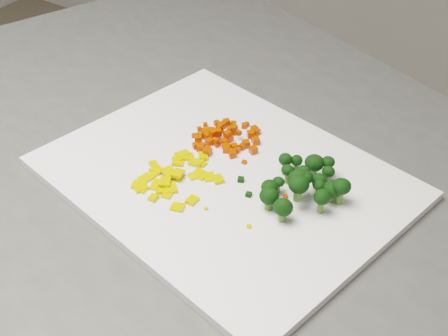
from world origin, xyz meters
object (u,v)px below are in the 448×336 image
Objects in this scene: pepper_pile at (178,174)px; broccoli_pile at (304,182)px; cutting_board at (224,178)px; carrot_pile at (227,133)px.

broccoli_pile is (0.14, 0.05, 0.02)m from pepper_pile.
carrot_pile is at bearing 121.09° from cutting_board.
carrot_pile is at bearing 86.95° from pepper_pile.
pepper_pile is 0.97× the size of broccoli_pile.
broccoli_pile is (0.10, 0.01, 0.03)m from cutting_board.
carrot_pile reaches higher than pepper_pile.
carrot_pile is 0.86× the size of pepper_pile.
carrot_pile is 0.83× the size of broccoli_pile.
pepper_pile is at bearing -136.17° from cutting_board.
carrot_pile is (-0.04, 0.06, 0.02)m from cutting_board.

